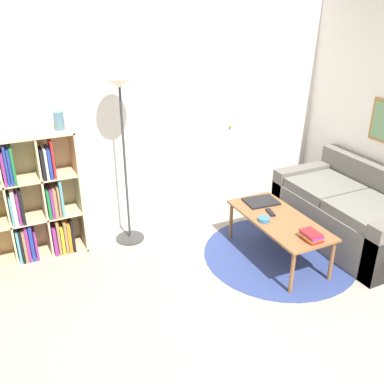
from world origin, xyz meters
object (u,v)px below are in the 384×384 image
object	(u,v)px
laptop	(261,201)
floor_lamp	(121,108)
couch	(352,213)
bowl	(264,219)
coffee_table	(279,222)
bookshelf	(21,203)
vase_on_shelf	(59,121)

from	to	relation	value
laptop	floor_lamp	bearing A→B (deg)	154.56
couch	bowl	size ratio (longest dim) A/B	13.83
coffee_table	bowl	world-z (taller)	bowl
bookshelf	floor_lamp	xyz separation A→B (m)	(1.00, -0.11, 0.83)
laptop	bowl	bearing A→B (deg)	-119.91
couch	bookshelf	bearing A→B (deg)	160.95
bookshelf	couch	size ratio (longest dim) A/B	0.81
bookshelf	couch	distance (m)	3.33
coffee_table	vase_on_shelf	distance (m)	2.26
laptop	bowl	size ratio (longest dim) A/B	3.12
coffee_table	bowl	distance (m)	0.18
couch	floor_lamp	bearing A→B (deg)	155.46
couch	bowl	world-z (taller)	couch
couch	coffee_table	xyz separation A→B (m)	(-0.93, 0.02, 0.11)
laptop	coffee_table	bearing A→B (deg)	-95.77
bowl	vase_on_shelf	xyz separation A→B (m)	(-1.59, 1.05, 0.88)
laptop	vase_on_shelf	distance (m)	2.12
floor_lamp	laptop	xyz separation A→B (m)	(1.24, -0.59, -0.97)
bookshelf	couch	world-z (taller)	bookshelf
coffee_table	floor_lamp	bearing A→B (deg)	141.54
laptop	bowl	xyz separation A→B (m)	(-0.20, -0.35, 0.01)
couch	vase_on_shelf	size ratio (longest dim) A/B	9.17
bowl	bookshelf	bearing A→B (deg)	152.84
floor_lamp	couch	size ratio (longest dim) A/B	1.10
bookshelf	laptop	bearing A→B (deg)	-17.30
bowl	coffee_table	bearing A→B (deg)	-5.71
bookshelf	vase_on_shelf	distance (m)	0.87
bookshelf	floor_lamp	distance (m)	1.31
floor_lamp	couch	distance (m)	2.60
bookshelf	coffee_table	world-z (taller)	bookshelf
couch	coffee_table	size ratio (longest dim) A/B	1.38
floor_lamp	laptop	bearing A→B (deg)	-25.44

